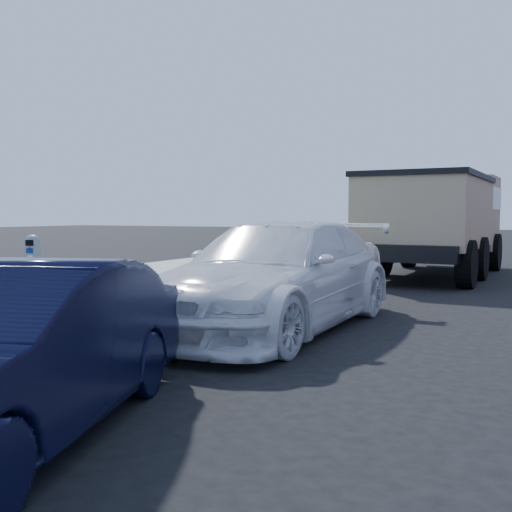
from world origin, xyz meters
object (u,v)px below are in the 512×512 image
at_px(parking_meter, 33,262).
at_px(dump_truck, 437,218).
at_px(white_wagon, 276,275).
at_px(navy_sedan, 9,353).

distance_m(parking_meter, dump_truck, 11.31).
bearing_deg(parking_meter, white_wagon, 33.20).
xyz_separation_m(parking_meter, white_wagon, (2.26, 2.26, -0.25)).
xyz_separation_m(white_wagon, dump_truck, (0.59, 8.67, 0.75)).
relative_size(parking_meter, navy_sedan, 0.32).
relative_size(parking_meter, dump_truck, 0.18).
bearing_deg(dump_truck, parking_meter, -103.50).
bearing_deg(parking_meter, dump_truck, 63.55).
distance_m(white_wagon, dump_truck, 8.72).
relative_size(white_wagon, dump_truck, 0.75).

